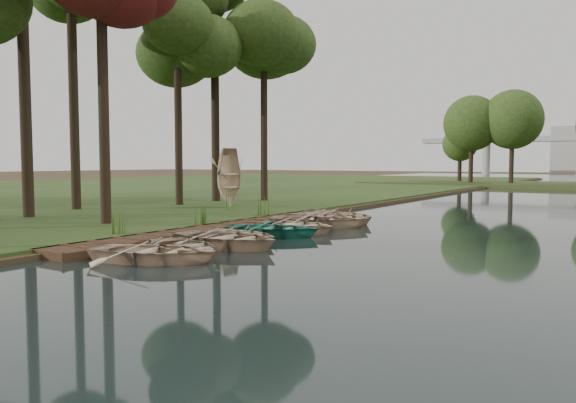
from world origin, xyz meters
The scene contains 21 objects.
ground centered at (0.00, 0.00, 0.00)m, with size 300.00×300.00×0.00m, color #3D2F1D.
boardwalk centered at (-1.60, 0.00, 0.15)m, with size 1.60×16.00×0.30m, color #392516.
far_trees centered at (4.67, 50.00, 6.43)m, with size 45.60×5.60×8.80m.
building_b centered at (-5.00, 145.00, 6.00)m, with size 8.00×8.00×12.00m, color #A5A5A0.
rowboat_0 centered at (1.13, -6.61, 0.41)m, with size 2.51×3.51×0.73m, color beige.
rowboat_1 centered at (1.16, -5.47, 0.39)m, with size 2.35×3.29×0.68m, color beige.
rowboat_2 centered at (1.15, -3.56, 0.43)m, with size 2.63×3.69×0.76m, color beige.
rowboat_3 centered at (0.74, -2.27, 0.36)m, with size 2.16×3.02×0.63m, color beige.
rowboat_4 centered at (0.89, -0.56, 0.40)m, with size 2.43×3.40×0.70m, color #30866C.
rowboat_5 centered at (0.93, 0.97, 0.40)m, with size 2.42×3.39×0.70m, color beige.
rowboat_6 centered at (0.84, 2.73, 0.45)m, with size 2.73×3.83×0.79m, color beige.
rowboat_7 centered at (0.80, 3.99, 0.45)m, with size 2.75×3.85×0.80m, color beige.
rowboat_8 centered at (0.79, 5.31, 0.41)m, with size 2.49×3.48×0.72m, color beige.
stored_rowboat centered at (-6.64, 6.34, 0.63)m, with size 2.28×3.20×0.66m, color beige.
tree_2 centered at (-5.97, -2.37, 9.09)m, with size 3.94×3.94×10.59m.
tree_4 centered at (-10.48, 6.56, 9.63)m, with size 4.90×4.90×11.49m.
tree_6 centered at (-8.46, 12.21, 9.72)m, with size 4.94×4.94×11.59m.
reeds_0 centered at (-3.08, -4.27, 0.80)m, with size 0.60×0.60×0.99m, color #3F661E.
reeds_1 centered at (-2.60, -0.49, 0.74)m, with size 0.60×0.60×0.89m, color #3F661E.
reeds_2 centered at (-5.70, 5.01, 0.83)m, with size 0.60×0.60×1.06m, color #3F661E.
reeds_3 centered at (-2.60, 3.77, 0.81)m, with size 0.60×0.60×1.03m, color #3F661E.
Camera 1 is at (12.26, -17.27, 2.74)m, focal length 35.00 mm.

